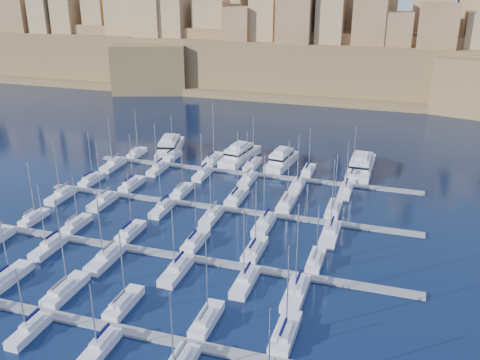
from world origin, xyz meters
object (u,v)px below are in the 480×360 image
(sailboat_2, at_px, (65,290))
(sailboat_4, at_px, (207,320))
(motor_yacht_b, at_px, (240,154))
(motor_yacht_d, at_px, (361,165))
(motor_yacht_a, at_px, (170,146))
(motor_yacht_c, at_px, (282,160))

(sailboat_2, bearing_deg, sailboat_4, -1.07)
(motor_yacht_b, relative_size, motor_yacht_d, 0.92)
(motor_yacht_a, bearing_deg, motor_yacht_c, -2.45)
(motor_yacht_a, relative_size, motor_yacht_d, 0.99)
(sailboat_2, xyz_separation_m, motor_yacht_a, (-14.09, 70.50, 0.95))
(sailboat_2, xyz_separation_m, sailboat_4, (24.26, -0.45, -0.03))
(motor_yacht_c, bearing_deg, sailboat_2, -105.22)
(motor_yacht_a, xyz_separation_m, motor_yacht_b, (20.97, -0.52, 0.00))
(motor_yacht_c, bearing_deg, motor_yacht_b, 175.75)
(motor_yacht_a, relative_size, motor_yacht_c, 1.21)
(sailboat_4, xyz_separation_m, motor_yacht_a, (-38.35, 70.96, 0.98))
(motor_yacht_c, distance_m, motor_yacht_d, 20.48)
(sailboat_2, height_order, sailboat_4, sailboat_2)
(sailboat_2, relative_size, motor_yacht_b, 0.95)
(sailboat_2, relative_size, motor_yacht_d, 0.88)
(sailboat_2, bearing_deg, motor_yacht_c, 74.78)
(motor_yacht_b, bearing_deg, sailboat_4, -76.14)
(motor_yacht_b, bearing_deg, motor_yacht_d, 1.62)
(sailboat_2, height_order, motor_yacht_a, sailboat_2)
(sailboat_4, height_order, motor_yacht_c, sailboat_4)
(sailboat_2, bearing_deg, motor_yacht_d, 61.06)
(sailboat_2, bearing_deg, motor_yacht_a, 101.30)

